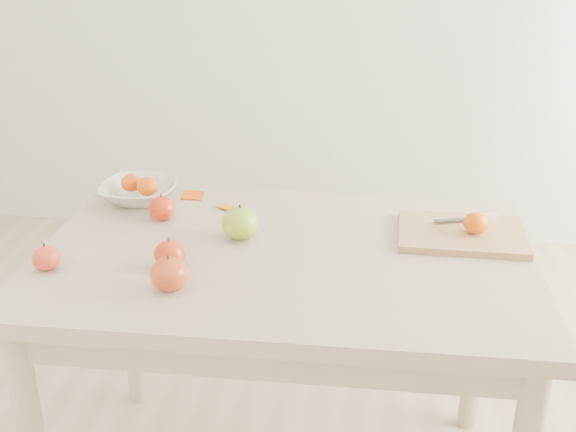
# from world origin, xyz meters

# --- Properties ---
(table) EXTENTS (1.20, 0.80, 0.75)m
(table) POSITION_xyz_m (0.00, 0.00, 0.65)
(table) COLOR #C3AC93
(table) RESTS_ON ground
(cutting_board) EXTENTS (0.32, 0.24, 0.02)m
(cutting_board) POSITION_xyz_m (0.43, 0.13, 0.76)
(cutting_board) COLOR tan
(cutting_board) RESTS_ON table
(board_tangerine) EXTENTS (0.06, 0.06, 0.05)m
(board_tangerine) POSITION_xyz_m (0.46, 0.12, 0.80)
(board_tangerine) COLOR #E64A08
(board_tangerine) RESTS_ON cutting_board
(fruit_bowl) EXTENTS (0.21, 0.21, 0.05)m
(fruit_bowl) POSITION_xyz_m (-0.45, 0.27, 0.78)
(fruit_bowl) COLOR silver
(fruit_bowl) RESTS_ON table
(bowl_tangerine_near) EXTENTS (0.06, 0.06, 0.05)m
(bowl_tangerine_near) POSITION_xyz_m (-0.48, 0.28, 0.80)
(bowl_tangerine_near) COLOR #E55D08
(bowl_tangerine_near) RESTS_ON fruit_bowl
(bowl_tangerine_far) EXTENTS (0.06, 0.06, 0.05)m
(bowl_tangerine_far) POSITION_xyz_m (-0.42, 0.25, 0.80)
(bowl_tangerine_far) COLOR #DC5B07
(bowl_tangerine_far) RESTS_ON fruit_bowl
(orange_peel_a) EXTENTS (0.06, 0.04, 0.01)m
(orange_peel_a) POSITION_xyz_m (-0.31, 0.31, 0.75)
(orange_peel_a) COLOR #D64C0F
(orange_peel_a) RESTS_ON table
(orange_peel_b) EXTENTS (0.06, 0.05, 0.01)m
(orange_peel_b) POSITION_xyz_m (-0.19, 0.24, 0.75)
(orange_peel_b) COLOR orange
(orange_peel_b) RESTS_ON table
(paring_knife) EXTENTS (0.17, 0.07, 0.01)m
(paring_knife) POSITION_xyz_m (0.48, 0.20, 0.78)
(paring_knife) COLOR white
(paring_knife) RESTS_ON cutting_board
(apple_green) EXTENTS (0.09, 0.09, 0.08)m
(apple_green) POSITION_xyz_m (-0.12, 0.06, 0.79)
(apple_green) COLOR olive
(apple_green) RESTS_ON table
(apple_red_b) EXTENTS (0.07, 0.07, 0.07)m
(apple_red_b) POSITION_xyz_m (-0.26, -0.12, 0.78)
(apple_red_b) COLOR maroon
(apple_red_b) RESTS_ON table
(apple_red_a) EXTENTS (0.07, 0.07, 0.07)m
(apple_red_a) POSITION_xyz_m (-0.35, 0.15, 0.78)
(apple_red_a) COLOR #9F030C
(apple_red_a) RESTS_ON table
(apple_red_c) EXTENTS (0.08, 0.08, 0.08)m
(apple_red_c) POSITION_xyz_m (-0.23, -0.22, 0.79)
(apple_red_c) COLOR maroon
(apple_red_c) RESTS_ON table
(apple_red_d) EXTENTS (0.07, 0.07, 0.06)m
(apple_red_d) POSITION_xyz_m (-0.53, -0.16, 0.78)
(apple_red_d) COLOR maroon
(apple_red_d) RESTS_ON table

